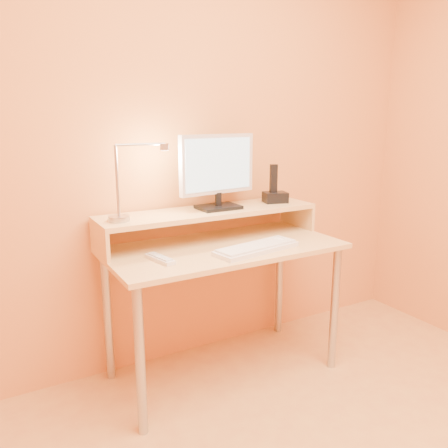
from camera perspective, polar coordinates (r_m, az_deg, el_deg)
wall_back at (r=2.50m, az=-3.74°, el=10.82°), size 3.00×0.04×2.50m
desk_leg_fl at (r=2.03m, az=-10.54°, el=-16.70°), size 0.04×0.04×0.69m
desk_leg_fr at (r=2.56m, az=13.78°, el=-10.34°), size 0.04×0.04×0.69m
desk_leg_bl at (r=2.46m, az=-14.48°, el=-11.35°), size 0.04×0.04×0.69m
desk_leg_br at (r=2.91m, az=7.01°, el=-7.09°), size 0.04×0.04×0.69m
desk_lower at (r=2.31m, az=-0.05°, el=-3.02°), size 1.20×0.60×0.02m
shelf_riser_left at (r=2.21m, az=-15.46°, el=-2.10°), size 0.02×0.30×0.14m
shelf_riser_right at (r=2.74m, az=9.20°, el=1.12°), size 0.02×0.30×0.14m
desk_shelf at (r=2.40m, az=-1.82°, el=1.53°), size 1.20×0.30×0.02m
monitor_foot at (r=2.42m, az=-0.72°, el=2.15°), size 0.22×0.16×0.02m
monitor_neck at (r=2.41m, az=-0.72°, el=3.18°), size 0.04×0.04×0.07m
monitor_panel at (r=2.40m, az=-0.85°, el=7.57°), size 0.46×0.09×0.31m
monitor_back at (r=2.42m, az=-1.12°, el=7.62°), size 0.41×0.07×0.26m
monitor_screen at (r=2.38m, az=-0.63°, el=7.53°), size 0.41×0.06×0.27m
lamp_base at (r=2.18m, az=-13.10°, el=0.67°), size 0.10×0.10×0.02m
lamp_post at (r=2.15m, az=-13.35°, el=5.28°), size 0.01×0.01×0.33m
lamp_arm at (r=2.17m, az=-10.51°, el=9.86°), size 0.24×0.01×0.01m
lamp_head at (r=2.22m, az=-7.53°, el=9.64°), size 0.04×0.04×0.03m
lamp_bulb at (r=2.22m, az=-7.52°, el=9.23°), size 0.03×0.03×0.00m
phone_dock at (r=2.62m, az=6.48°, el=3.37°), size 0.15×0.13×0.06m
phone_handset at (r=2.59m, az=6.28°, el=5.74°), size 0.05×0.03×0.16m
phone_led at (r=2.60m, az=7.95°, el=3.28°), size 0.01×0.00×0.04m
keyboard at (r=2.22m, az=4.14°, el=-3.14°), size 0.47×0.22×0.02m
mouse at (r=2.34m, az=6.99°, el=-2.11°), size 0.07×0.11×0.04m
remote_control at (r=2.08m, az=-8.10°, el=-4.41°), size 0.09×0.19×0.02m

